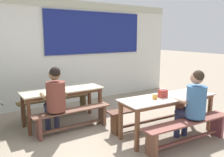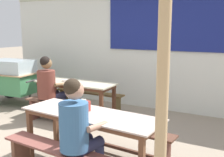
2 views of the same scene
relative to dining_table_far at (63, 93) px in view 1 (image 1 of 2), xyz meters
The scene contains 13 objects.
ground_plane 1.57m from the dining_table_far, 64.66° to the right, with size 40.00×40.00×0.00m, color gray.
backdrop_wall 1.76m from the dining_table_far, 65.61° to the left, with size 7.08×0.23×2.76m.
dining_table_far is the anchor object (origin of this frame).
dining_table_near 2.14m from the dining_table_far, 48.43° to the right, with size 1.93×0.74×0.74m.
bench_far_back 0.62m from the dining_table_far, 90.52° to the left, with size 1.65×0.26×0.44m.
bench_far_front 0.62m from the dining_table_far, 89.48° to the right, with size 1.56×0.27×0.44m.
bench_near_back 1.86m from the dining_table_far, 37.21° to the right, with size 1.94×0.39×0.44m.
bench_near_front 2.55m from the dining_table_far, 56.54° to the right, with size 1.79×0.40×0.44m.
person_near_front 2.57m from the dining_table_far, 52.84° to the right, with size 0.47×0.55×1.29m.
person_left_back_turned 0.54m from the dining_table_far, 125.25° to the right, with size 0.48×0.60×1.29m.
tissue_box 2.05m from the dining_table_far, 50.42° to the right, with size 0.14×0.12×0.16m.
condiment_jar 1.94m from the dining_table_far, 55.31° to the right, with size 0.09×0.09×0.10m.
soup_bowl 0.24m from the dining_table_far, 162.77° to the right, with size 0.13×0.13×0.04m, color silver.
Camera 1 is at (-2.26, -3.16, 1.84)m, focal length 36.64 mm.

